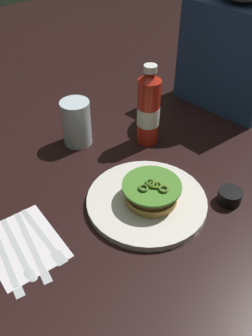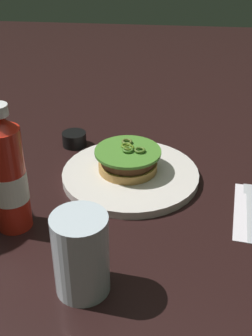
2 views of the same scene
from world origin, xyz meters
The scene contains 12 objects.
ground_plane centered at (0.00, 0.00, 0.00)m, with size 3.00×3.00×0.00m, color black.
dinner_plate centered at (0.14, 0.02, 0.01)m, with size 0.28×0.28×0.02m, color silver.
burger_sandwich centered at (0.15, 0.02, 0.04)m, with size 0.14×0.14×0.05m.
ketchup_bottle centered at (-0.04, 0.21, 0.10)m, with size 0.06×0.06×0.23m.
water_glass centered at (-0.17, 0.06, 0.07)m, with size 0.08×0.08×0.13m, color silver.
condiment_cup centered at (0.27, 0.17, 0.02)m, with size 0.06×0.06×0.03m, color black.
napkin centered at (0.04, -0.26, 0.00)m, with size 0.18×0.14×0.00m, color white.
butter_knife centered at (0.06, -0.31, 0.00)m, with size 0.20×0.06×0.00m.
spoon_utensil centered at (0.07, -0.28, 0.00)m, with size 0.19×0.05×0.00m.
steak_knife centered at (0.07, -0.25, 0.00)m, with size 0.21×0.07×0.00m.
fork_utensil centered at (0.06, -0.22, 0.00)m, with size 0.19×0.04×0.00m.
diner_person centered at (-0.01, 0.55, 0.23)m, with size 0.30×0.18×0.51m.
Camera 1 is at (0.54, -0.44, 0.62)m, focal length 38.70 mm.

